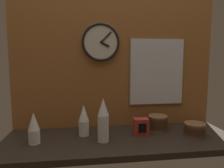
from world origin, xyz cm
name	(u,v)px	position (x,y,z in cm)	size (l,w,h in cm)	color
ground_plane	(121,140)	(0.00, 0.00, -2.00)	(160.00, 56.00, 4.00)	black
wall_tiled_back	(115,61)	(0.00, 26.50, 52.50)	(160.00, 3.00, 105.00)	#A3602D
cup_stack_far_left	(34,128)	(-57.08, -2.98, 10.17)	(7.47, 7.47, 20.34)	white
cup_stack_center_left	(84,120)	(-25.53, 7.22, 11.02)	(7.47, 7.47, 22.04)	white
cup_stack_center	(103,120)	(-12.80, -5.30, 14.43)	(7.47, 7.47, 28.86)	white
bowl_stack_right	(158,122)	(30.49, 10.33, 6.04)	(14.39, 14.39, 11.48)	brown
bowl_stack_far_right	(195,129)	(51.88, -4.96, 5.06)	(14.39, 14.39, 9.53)	brown
wall_clock	(101,42)	(-11.82, 23.46, 67.08)	(29.25, 2.70, 29.25)	beige
menu_board	(157,72)	(33.85, 24.35, 43.88)	(46.41, 1.32, 54.99)	olive
napkin_dispenser	(141,126)	(15.20, 3.16, 5.86)	(10.32, 7.71, 11.72)	red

